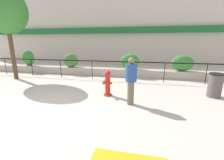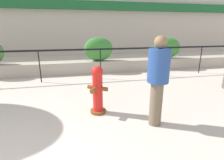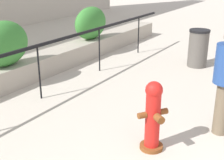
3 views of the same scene
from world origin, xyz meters
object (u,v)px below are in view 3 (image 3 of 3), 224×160
hedge_bush_2 (4,44)px  fire_hydrant (153,116)px  trash_bin (198,48)px  hedge_bush_3 (91,23)px

hedge_bush_2 → fire_hydrant: 3.94m
trash_bin → hedge_bush_3: bearing=101.1°
hedge_bush_3 → fire_hydrant: bearing=-134.4°
hedge_bush_2 → trash_bin: 4.95m
hedge_bush_3 → trash_bin: 3.22m
trash_bin → hedge_bush_2: bearing=140.7°
hedge_bush_2 → hedge_bush_3: (3.20, 0.00, -0.02)m
hedge_bush_2 → fire_hydrant: bearing=-98.5°
hedge_bush_2 → fire_hydrant: (-0.58, -3.87, -0.45)m
hedge_bush_2 → trash_bin: hedge_bush_2 is taller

